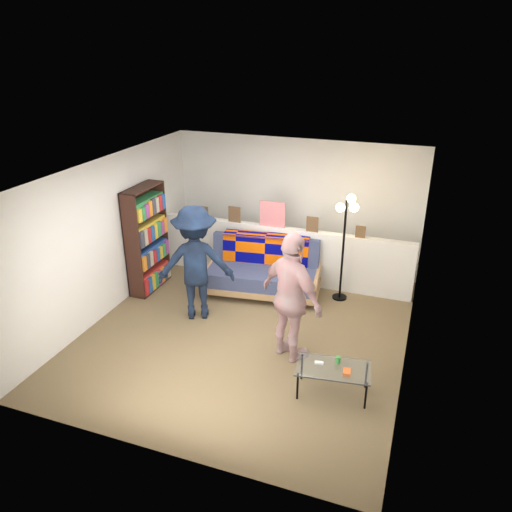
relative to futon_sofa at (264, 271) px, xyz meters
The scene contains 10 objects.
ground 1.33m from the futon_sofa, 82.08° to the right, with size 5.00×5.00×0.00m, color brown.
room_shell 1.52m from the futon_sofa, 77.51° to the right, with size 4.60×5.05×2.45m.
half_wall_ledge 0.57m from the futon_sofa, 71.78° to the left, with size 4.45×0.15×1.00m, color silver.
ledge_decor 0.95m from the futon_sofa, 95.59° to the left, with size 2.97×0.02×0.45m.
futon_sofa is the anchor object (origin of this frame).
bookshelf 2.02m from the futon_sofa, 165.59° to the right, with size 0.30×0.90×1.79m.
coffee_table 2.76m from the futon_sofa, 53.27° to the right, with size 0.94×0.60×0.46m.
floor_lamp 1.57m from the futon_sofa, 10.81° to the left, with size 0.37×0.33×1.77m.
person_left 1.38m from the futon_sofa, 123.30° to the right, with size 1.15×0.66×1.78m, color black.
person_right 1.97m from the futon_sofa, 60.07° to the right, with size 1.05×0.44×1.79m, color pink.
Camera 1 is at (2.27, -5.88, 3.99)m, focal length 35.00 mm.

